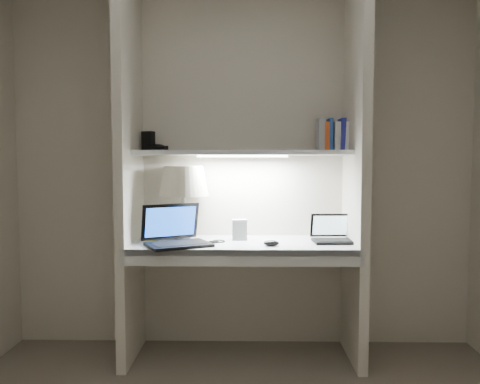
{
  "coord_description": "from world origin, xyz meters",
  "views": [
    {
      "loc": [
        0.03,
        -1.79,
        1.29
      ],
      "look_at": [
        -0.01,
        1.05,
        1.11
      ],
      "focal_mm": 35.0,
      "sensor_mm": 36.0,
      "label": 1
    }
  ],
  "objects_px": {
    "table_lamp": "(184,190)",
    "laptop_netbook": "(334,235)",
    "book_row": "(332,136)",
    "laptop_main": "(175,236)",
    "speaker": "(240,230)"
  },
  "relations": [
    {
      "from": "table_lamp",
      "to": "laptop_netbook",
      "type": "xyz_separation_m",
      "value": [
        0.99,
        -0.11,
        -0.29
      ]
    },
    {
      "from": "table_lamp",
      "to": "book_row",
      "type": "distance_m",
      "value": 1.06
    },
    {
      "from": "book_row",
      "to": "laptop_main",
      "type": "bearing_deg",
      "value": -166.13
    },
    {
      "from": "laptop_main",
      "to": "laptop_netbook",
      "type": "xyz_separation_m",
      "value": [
        1.02,
        0.13,
        -0.02
      ]
    },
    {
      "from": "table_lamp",
      "to": "book_row",
      "type": "height_order",
      "value": "book_row"
    },
    {
      "from": "speaker",
      "to": "book_row",
      "type": "relative_size",
      "value": 0.64
    },
    {
      "from": "laptop_netbook",
      "to": "book_row",
      "type": "xyz_separation_m",
      "value": [
        0.0,
        0.12,
        0.65
      ]
    },
    {
      "from": "laptop_main",
      "to": "book_row",
      "type": "xyz_separation_m",
      "value": [
        1.02,
        0.25,
        0.64
      ]
    },
    {
      "from": "table_lamp",
      "to": "laptop_main",
      "type": "height_order",
      "value": "table_lamp"
    },
    {
      "from": "speaker",
      "to": "table_lamp",
      "type": "bearing_deg",
      "value": 168.13
    },
    {
      "from": "table_lamp",
      "to": "laptop_netbook",
      "type": "relative_size",
      "value": 1.72
    },
    {
      "from": "book_row",
      "to": "table_lamp",
      "type": "bearing_deg",
      "value": -179.03
    },
    {
      "from": "table_lamp",
      "to": "speaker",
      "type": "distance_m",
      "value": 0.46
    },
    {
      "from": "laptop_main",
      "to": "laptop_netbook",
      "type": "distance_m",
      "value": 1.02
    },
    {
      "from": "laptop_main",
      "to": "book_row",
      "type": "distance_m",
      "value": 1.23
    }
  ]
}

